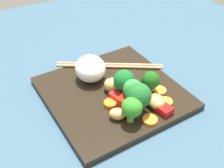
{
  "coord_description": "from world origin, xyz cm",
  "views": [
    {
      "loc": [
        -21.68,
        -38.86,
        38.11
      ],
      "look_at": [
        -0.32,
        -0.29,
        3.34
      ],
      "focal_mm": 45.09,
      "sensor_mm": 36.0,
      "label": 1
    }
  ],
  "objects_px": {
    "square_plate": "(113,93)",
    "chopstick_pair": "(109,65)",
    "broccoli_floret_1": "(151,81)",
    "carrot_slice_4": "(166,102)",
    "rice_mound": "(90,68)"
  },
  "relations": [
    {
      "from": "carrot_slice_4",
      "to": "chopstick_pair",
      "type": "distance_m",
      "value": 0.17
    },
    {
      "from": "square_plate",
      "to": "carrot_slice_4",
      "type": "xyz_separation_m",
      "value": [
        0.07,
        -0.08,
        0.01
      ]
    },
    {
      "from": "broccoli_floret_1",
      "to": "carrot_slice_4",
      "type": "xyz_separation_m",
      "value": [
        0.01,
        -0.04,
        -0.03
      ]
    },
    {
      "from": "carrot_slice_4",
      "to": "chopstick_pair",
      "type": "bearing_deg",
      "value": 102.39
    },
    {
      "from": "rice_mound",
      "to": "broccoli_floret_1",
      "type": "height_order",
      "value": "same"
    },
    {
      "from": "square_plate",
      "to": "chopstick_pair",
      "type": "relative_size",
      "value": 1.21
    },
    {
      "from": "square_plate",
      "to": "chopstick_pair",
      "type": "xyz_separation_m",
      "value": [
        0.04,
        0.08,
        0.01
      ]
    },
    {
      "from": "broccoli_floret_1",
      "to": "square_plate",
      "type": "bearing_deg",
      "value": 143.93
    },
    {
      "from": "square_plate",
      "to": "carrot_slice_4",
      "type": "bearing_deg",
      "value": -49.97
    },
    {
      "from": "broccoli_floret_1",
      "to": "chopstick_pair",
      "type": "height_order",
      "value": "broccoli_floret_1"
    },
    {
      "from": "square_plate",
      "to": "broccoli_floret_1",
      "type": "xyz_separation_m",
      "value": [
        0.06,
        -0.04,
        0.04
      ]
    },
    {
      "from": "square_plate",
      "to": "broccoli_floret_1",
      "type": "distance_m",
      "value": 0.08
    },
    {
      "from": "rice_mound",
      "to": "broccoli_floret_1",
      "type": "relative_size",
      "value": 1.42
    },
    {
      "from": "broccoli_floret_1",
      "to": "carrot_slice_4",
      "type": "height_order",
      "value": "broccoli_floret_1"
    },
    {
      "from": "rice_mound",
      "to": "chopstick_pair",
      "type": "distance_m",
      "value": 0.06
    }
  ]
}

